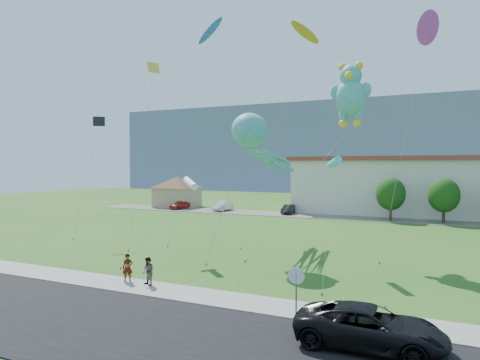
# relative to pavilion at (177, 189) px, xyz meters

# --- Properties ---
(ground) EXTENTS (160.00, 160.00, 0.00)m
(ground) POSITION_rel_pavilion_xyz_m (24.00, -38.00, -3.02)
(ground) COLOR #265818
(ground) RESTS_ON ground
(road) EXTENTS (80.00, 8.00, 0.06)m
(road) POSITION_rel_pavilion_xyz_m (24.00, -46.00, -2.99)
(road) COLOR black
(road) RESTS_ON ground
(sidewalk) EXTENTS (80.00, 2.50, 0.10)m
(sidewalk) POSITION_rel_pavilion_xyz_m (24.00, -40.75, -2.97)
(sidewalk) COLOR gray
(sidewalk) RESTS_ON ground
(parking_strip) EXTENTS (70.00, 6.00, 0.06)m
(parking_strip) POSITION_rel_pavilion_xyz_m (24.00, -3.00, -2.99)
(parking_strip) COLOR #59544C
(parking_strip) RESTS_ON ground
(hill_ridge) EXTENTS (160.00, 50.00, 25.00)m
(hill_ridge) POSITION_rel_pavilion_xyz_m (24.00, 82.00, 9.48)
(hill_ridge) COLOR slate
(hill_ridge) RESTS_ON ground
(pavilion) EXTENTS (9.20, 9.20, 5.00)m
(pavilion) POSITION_rel_pavilion_xyz_m (0.00, 0.00, 0.00)
(pavilion) COLOR tan
(pavilion) RESTS_ON ground
(stop_sign) EXTENTS (0.80, 0.07, 2.50)m
(stop_sign) POSITION_rel_pavilion_xyz_m (33.50, -42.21, -1.15)
(stop_sign) COLOR slate
(stop_sign) RESTS_ON ground
(rope_fence) EXTENTS (26.05, 0.05, 0.50)m
(rope_fence) POSITION_rel_pavilion_xyz_m (24.00, -39.30, -2.77)
(rope_fence) COLOR white
(rope_fence) RESTS_ON ground
(tree_near) EXTENTS (3.60, 3.60, 5.47)m
(tree_near) POSITION_rel_pavilion_xyz_m (34.00, -4.00, 0.36)
(tree_near) COLOR #3F2B19
(tree_near) RESTS_ON ground
(tree_mid) EXTENTS (3.60, 3.60, 5.47)m
(tree_mid) POSITION_rel_pavilion_xyz_m (40.00, -4.00, 0.36)
(tree_mid) COLOR #3F2B19
(tree_mid) RESTS_ON ground
(suv) EXTENTS (5.63, 2.62, 1.56)m
(suv) POSITION_rel_pavilion_xyz_m (36.84, -43.64, -2.18)
(suv) COLOR black
(suv) RESTS_ON road
(pedestrian_left) EXTENTS (0.72, 0.64, 1.65)m
(pedestrian_left) POSITION_rel_pavilion_xyz_m (22.60, -40.26, -2.10)
(pedestrian_left) COLOR gray
(pedestrian_left) RESTS_ON sidewalk
(pedestrian_right) EXTENTS (0.92, 0.81, 1.60)m
(pedestrian_right) POSITION_rel_pavilion_xyz_m (24.17, -40.38, -2.12)
(pedestrian_right) COLOR gray
(pedestrian_right) RESTS_ON sidewalk
(parked_car_red) EXTENTS (1.96, 4.11, 1.35)m
(parked_car_red) POSITION_rel_pavilion_xyz_m (2.45, -3.02, -2.29)
(parked_car_red) COLOR red
(parked_car_red) RESTS_ON parking_strip
(parked_car_silver) EXTENTS (1.73, 4.38, 1.42)m
(parked_car_silver) POSITION_rel_pavilion_xyz_m (9.81, -2.49, -2.25)
(parked_car_silver) COLOR silver
(parked_car_silver) RESTS_ON parking_strip
(parked_car_black) EXTENTS (1.70, 4.06, 1.30)m
(parked_car_black) POSITION_rel_pavilion_xyz_m (20.14, -2.32, -2.31)
(parked_car_black) COLOR black
(parked_car_black) RESTS_ON parking_strip
(octopus_kite) EXTENTS (2.94, 11.25, 10.92)m
(octopus_kite) POSITION_rel_pavilion_xyz_m (26.17, -28.91, 5.75)
(octopus_kite) COLOR teal
(octopus_kite) RESTS_ON ground
(teddy_bear_kite) EXTENTS (7.87, 7.27, 14.96)m
(teddy_bear_kite) POSITION_rel_pavilion_xyz_m (32.92, -26.16, 9.56)
(teddy_bear_kite) COLOR teal
(teddy_bear_kite) RESTS_ON ground
(small_kite_orange) EXTENTS (4.37, 7.44, 19.85)m
(small_kite_orange) POSITION_rel_pavilion_xyz_m (27.88, -21.90, 15.63)
(small_kite_orange) COLOR orange
(small_kite_orange) RESTS_ON ground
(small_kite_white) EXTENTS (3.05, 5.64, 6.07)m
(small_kite_white) POSITION_rel_pavilion_xyz_m (22.66, -33.29, 2.57)
(small_kite_white) COLOR white
(small_kite_white) RESTS_ON ground
(small_kite_yellow) EXTENTS (1.86, 5.88, 16.35)m
(small_kite_yellow) POSITION_rel_pavilion_xyz_m (15.51, -28.27, 10.76)
(small_kite_yellow) COLOR yellow
(small_kite_yellow) RESTS_ON ground
(small_kite_black) EXTENTS (1.92, 2.90, 11.59)m
(small_kite_black) POSITION_rel_pavilion_xyz_m (9.53, -28.74, 6.93)
(small_kite_black) COLOR black
(small_kite_black) RESTS_ON ground
(small_kite_purple) EXTENTS (3.67, 9.32, 19.25)m
(small_kite_purple) POSITION_rel_pavilion_xyz_m (38.18, -20.62, 15.05)
(small_kite_purple) COLOR #C634D1
(small_kite_purple) RESTS_ON ground
(small_kite_cyan) EXTENTS (1.10, 7.72, 7.58)m
(small_kite_cyan) POSITION_rel_pavilion_xyz_m (32.77, -31.27, 4.06)
(small_kite_cyan) COLOR #37CFF7
(small_kite_cyan) RESTS_ON ground
(small_kite_blue) EXTENTS (2.13, 6.16, 20.26)m
(small_kite_blue) POSITION_rel_pavilion_xyz_m (19.59, -24.67, 16.04)
(small_kite_blue) COLOR blue
(small_kite_blue) RESTS_ON ground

